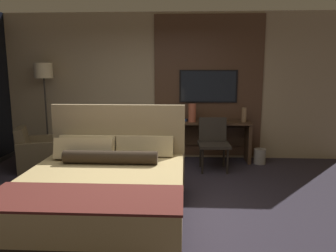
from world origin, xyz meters
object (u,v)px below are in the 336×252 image
at_px(armchair_by_window, 40,154).
at_px(tv, 208,86).
at_px(bed, 104,190).
at_px(desk_chair, 213,139).
at_px(vase_short, 244,115).
at_px(floor_lamp, 44,79).
at_px(waste_bin, 260,156).
at_px(desk, 208,135).
at_px(book, 181,120).
at_px(vase_tall, 192,113).

bearing_deg(armchair_by_window, tv, -95.05).
height_order(bed, armchair_by_window, bed).
bearing_deg(bed, tv, 62.47).
bearing_deg(desk_chair, vase_short, 35.60).
height_order(floor_lamp, waste_bin, floor_lamp).
distance_m(desk, book, 0.58).
xyz_separation_m(desk_chair, vase_tall, (-0.36, 0.43, 0.40)).
xyz_separation_m(desk, book, (-0.51, 0.03, 0.27)).
xyz_separation_m(armchair_by_window, vase_short, (3.67, 0.58, 0.65)).
height_order(vase_tall, book, vase_tall).
distance_m(armchair_by_window, vase_tall, 2.84).
distance_m(armchair_by_window, floor_lamp, 1.43).
distance_m(vase_short, book, 1.17).
distance_m(floor_lamp, vase_tall, 2.85).
distance_m(desk_chair, floor_lamp, 3.34).
relative_size(desk, book, 6.45).
xyz_separation_m(desk, floor_lamp, (-3.09, -0.06, 1.05)).
xyz_separation_m(floor_lamp, vase_tall, (2.78, -0.02, -0.62)).
distance_m(tv, waste_bin, 1.63).
bearing_deg(bed, desk, 60.71).
distance_m(tv, desk_chair, 1.12).
height_order(bed, tv, tv).
bearing_deg(vase_short, floor_lamp, -179.78).
height_order(tv, floor_lamp, floor_lamp).
bearing_deg(vase_short, waste_bin, -20.87).
bearing_deg(waste_bin, bed, -135.23).
relative_size(vase_tall, waste_bin, 1.20).
xyz_separation_m(tv, book, (-0.51, -0.16, -0.63)).
bearing_deg(armchair_by_window, book, -95.52).
relative_size(tv, armchair_by_window, 1.11).
height_order(armchair_by_window, waste_bin, armchair_by_window).
height_order(vase_tall, vase_short, vase_tall).
relative_size(desk_chair, waste_bin, 3.21).
bearing_deg(desk_chair, bed, -128.62).
distance_m(tv, book, 0.82).
bearing_deg(vase_tall, book, 150.95).
height_order(bed, desk, bed).
relative_size(vase_tall, vase_short, 1.25).
height_order(armchair_by_window, floor_lamp, floor_lamp).
bearing_deg(tv, waste_bin, -20.04).
height_order(bed, waste_bin, bed).
xyz_separation_m(vase_short, waste_bin, (0.30, -0.11, -0.76)).
distance_m(desk, tv, 0.92).
bearing_deg(book, armchair_by_window, -165.38).
bearing_deg(bed, vase_tall, 65.68).
bearing_deg(floor_lamp, bed, -55.22).
bearing_deg(floor_lamp, tv, 4.61).
distance_m(book, waste_bin, 1.61).
distance_m(bed, desk_chair, 2.47).
distance_m(desk_chair, armchair_by_window, 3.08).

